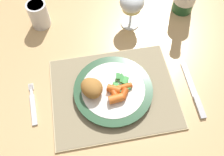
{
  "coord_description": "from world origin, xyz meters",
  "views": [
    {
      "loc": [
        -0.12,
        -0.4,
        1.4
      ],
      "look_at": [
        -0.05,
        -0.05,
        0.78
      ],
      "focal_mm": 40.0,
      "sensor_mm": 36.0,
      "label": 1
    }
  ],
  "objects_px": {
    "dining_table": "(124,84)",
    "table_knife": "(195,94)",
    "dinner_plate": "(113,90)",
    "drinking_cup": "(39,14)",
    "fork": "(33,107)",
    "wine_glass": "(132,4)"
  },
  "relations": [
    {
      "from": "fork",
      "to": "table_knife",
      "type": "xyz_separation_m",
      "value": [
        0.47,
        -0.05,
        0.0
      ]
    },
    {
      "from": "dinner_plate",
      "to": "drinking_cup",
      "type": "height_order",
      "value": "drinking_cup"
    },
    {
      "from": "dining_table",
      "to": "fork",
      "type": "bearing_deg",
      "value": -164.97
    },
    {
      "from": "dinner_plate",
      "to": "drinking_cup",
      "type": "xyz_separation_m",
      "value": [
        -0.2,
        0.31,
        0.03
      ]
    },
    {
      "from": "dinner_plate",
      "to": "wine_glass",
      "type": "distance_m",
      "value": 0.29
    },
    {
      "from": "dining_table",
      "to": "fork",
      "type": "relative_size",
      "value": 9.68
    },
    {
      "from": "wine_glass",
      "to": "drinking_cup",
      "type": "xyz_separation_m",
      "value": [
        -0.31,
        0.05,
        -0.04
      ]
    },
    {
      "from": "dining_table",
      "to": "table_knife",
      "type": "bearing_deg",
      "value": -33.9
    },
    {
      "from": "dining_table",
      "to": "dinner_plate",
      "type": "bearing_deg",
      "value": -125.78
    },
    {
      "from": "fork",
      "to": "table_knife",
      "type": "height_order",
      "value": "table_knife"
    },
    {
      "from": "fork",
      "to": "drinking_cup",
      "type": "height_order",
      "value": "drinking_cup"
    },
    {
      "from": "dining_table",
      "to": "dinner_plate",
      "type": "height_order",
      "value": "dinner_plate"
    },
    {
      "from": "dining_table",
      "to": "drinking_cup",
      "type": "bearing_deg",
      "value": 136.48
    },
    {
      "from": "dinner_plate",
      "to": "fork",
      "type": "height_order",
      "value": "dinner_plate"
    },
    {
      "from": "fork",
      "to": "dining_table",
      "type": "bearing_deg",
      "value": 15.03
    },
    {
      "from": "dinner_plate",
      "to": "wine_glass",
      "type": "relative_size",
      "value": 1.81
    },
    {
      "from": "fork",
      "to": "drinking_cup",
      "type": "relative_size",
      "value": 1.5
    },
    {
      "from": "wine_glass",
      "to": "drinking_cup",
      "type": "bearing_deg",
      "value": 170.13
    },
    {
      "from": "wine_glass",
      "to": "drinking_cup",
      "type": "distance_m",
      "value": 0.31
    },
    {
      "from": "fork",
      "to": "drinking_cup",
      "type": "bearing_deg",
      "value": 83.36
    },
    {
      "from": "drinking_cup",
      "to": "table_knife",
      "type": "bearing_deg",
      "value": -39.78
    },
    {
      "from": "dinner_plate",
      "to": "drinking_cup",
      "type": "bearing_deg",
      "value": 122.42
    }
  ]
}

